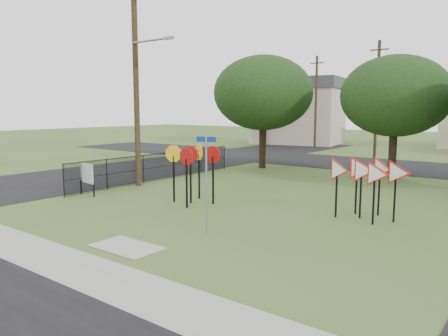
{
  "coord_description": "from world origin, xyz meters",
  "views": [
    {
      "loc": [
        9.33,
        -10.08,
        3.83
      ],
      "look_at": [
        -0.72,
        3.0,
        1.6
      ],
      "focal_mm": 35.0,
      "sensor_mm": 36.0,
      "label": 1
    }
  ],
  "objects_px": {
    "stop_sign_cluster": "(193,160)",
    "yield_sign_cluster": "(367,173)",
    "info_board": "(87,174)",
    "street_name_sign": "(206,179)"
  },
  "relations": [
    {
      "from": "stop_sign_cluster",
      "to": "yield_sign_cluster",
      "type": "bearing_deg",
      "value": 15.15
    },
    {
      "from": "street_name_sign",
      "to": "info_board",
      "type": "relative_size",
      "value": 2.1
    },
    {
      "from": "yield_sign_cluster",
      "to": "info_board",
      "type": "distance_m",
      "value": 11.85
    },
    {
      "from": "street_name_sign",
      "to": "stop_sign_cluster",
      "type": "distance_m",
      "value": 4.58
    },
    {
      "from": "stop_sign_cluster",
      "to": "info_board",
      "type": "height_order",
      "value": "stop_sign_cluster"
    },
    {
      "from": "yield_sign_cluster",
      "to": "info_board",
      "type": "xyz_separation_m",
      "value": [
        -11.31,
        -3.49,
        -0.67
      ]
    },
    {
      "from": "street_name_sign",
      "to": "yield_sign_cluster",
      "type": "bearing_deg",
      "value": 56.8
    },
    {
      "from": "info_board",
      "to": "stop_sign_cluster",
      "type": "bearing_deg",
      "value": 19.8
    },
    {
      "from": "street_name_sign",
      "to": "info_board",
      "type": "xyz_separation_m",
      "value": [
        -8.1,
        1.42,
        -0.77
      ]
    },
    {
      "from": "street_name_sign",
      "to": "info_board",
      "type": "distance_m",
      "value": 8.26
    }
  ]
}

